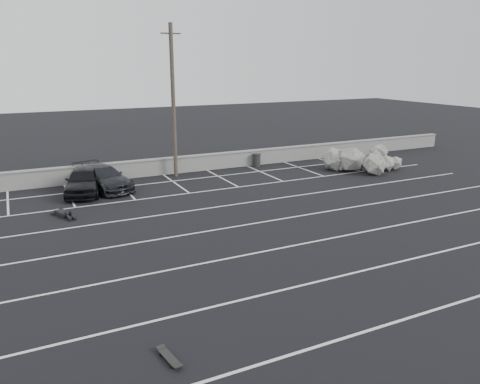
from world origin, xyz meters
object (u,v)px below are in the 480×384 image
skateboard (169,357)px  person (61,211)px  riprap_pile (357,161)px  trash_bin (257,160)px  utility_pole (173,101)px  car_right (103,178)px  car_left (84,180)px

skateboard → person: bearing=85.8°
riprap_pile → trash_bin: bearing=142.8°
skateboard → trash_bin: bearing=47.3°
utility_pole → skateboard: (-6.25, -18.10, -4.57)m
person → skateboard: 12.95m
car_right → skateboard: (-1.55, -16.81, -0.59)m
car_right → skateboard: size_ratio=5.26×
car_left → person: car_left is taller
trash_bin → skateboard: size_ratio=0.99×
riprap_pile → person: 18.76m
trash_bin → skateboard: 22.09m
car_left → car_right: car_left is taller
riprap_pile → car_left: bearing=173.0°
car_left → skateboard: (-0.45, -16.42, -0.65)m
person → skateboard: (1.11, -12.90, -0.14)m
person → utility_pole: bearing=15.8°
car_right → utility_pole: bearing=-1.7°
car_right → utility_pole: utility_pole is taller
car_right → riprap_pile: (16.04, -2.49, -0.06)m
skateboard → utility_pole: bearing=61.8°
riprap_pile → person: riprap_pile is taller
trash_bin → car_right: bearing=-171.5°
trash_bin → riprap_pile: bearing=-37.2°
utility_pole → riprap_pile: bearing=-18.4°
trash_bin → riprap_pile: riprap_pile is taller
car_left → trash_bin: 11.93m
car_right → person: 4.75m
car_left → person: 3.89m
trash_bin → riprap_pile: (5.39, -4.09, 0.17)m
car_left → riprap_pile: bearing=7.8°
riprap_pile → skateboard: bearing=-140.9°
utility_pole → trash_bin: bearing=3.0°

